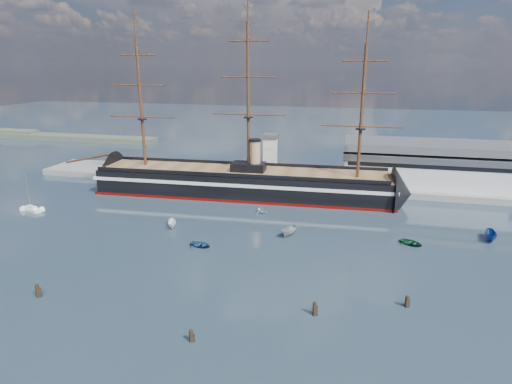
# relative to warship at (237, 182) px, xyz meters

# --- Properties ---
(ground) EXTENTS (600.00, 600.00, 0.00)m
(ground) POSITION_rel_warship_xyz_m (4.68, -20.00, -4.04)
(ground) COLOR #2E3845
(ground) RESTS_ON ground
(quay) EXTENTS (180.00, 18.00, 2.00)m
(quay) POSITION_rel_warship_xyz_m (14.68, 16.00, -4.04)
(quay) COLOR slate
(quay) RESTS_ON ground
(warehouse) EXTENTS (63.00, 21.00, 11.60)m
(warehouse) POSITION_rel_warship_xyz_m (62.68, 20.00, 3.95)
(warehouse) COLOR #B7BABC
(warehouse) RESTS_ON ground
(quay_tower) EXTENTS (5.00, 5.00, 15.00)m
(quay_tower) POSITION_rel_warship_xyz_m (7.68, 13.00, 5.72)
(quay_tower) COLOR silver
(quay_tower) RESTS_ON ground
(shoreline) EXTENTS (120.00, 10.00, 4.00)m
(shoreline) POSITION_rel_warship_xyz_m (-134.55, 75.00, -2.59)
(shoreline) COLOR #3F4C38
(shoreline) RESTS_ON ground
(warship) EXTENTS (113.21, 20.00, 53.94)m
(warship) POSITION_rel_warship_xyz_m (0.00, 0.00, 0.00)
(warship) COLOR black
(warship) RESTS_ON ground
(sailboat) EXTENTS (6.68, 4.06, 10.29)m
(sailboat) POSITION_rel_warship_xyz_m (-50.54, -27.82, -3.38)
(sailboat) COLOR white
(sailboat) RESTS_ON ground
(motorboat_a) EXTENTS (6.17, 4.28, 2.32)m
(motorboat_a) POSITION_rel_warship_xyz_m (-7.92, -30.46, -4.04)
(motorboat_a) COLOR white
(motorboat_a) RESTS_ON ground
(motorboat_b) EXTENTS (1.77, 3.27, 1.45)m
(motorboat_b) POSITION_rel_warship_xyz_m (2.90, -39.65, -4.04)
(motorboat_b) COLOR navy
(motorboat_b) RESTS_ON ground
(motorboat_c) EXTENTS (6.89, 4.61, 2.59)m
(motorboat_c) POSITION_rel_warship_xyz_m (20.91, -28.91, -4.04)
(motorboat_c) COLOR gray
(motorboat_c) RESTS_ON ground
(motorboat_d) EXTENTS (5.77, 5.54, 2.05)m
(motorboat_d) POSITION_rel_warship_xyz_m (11.04, -15.03, -4.04)
(motorboat_d) COLOR silver
(motorboat_d) RESTS_ON ground
(motorboat_e) EXTENTS (2.76, 3.43, 1.50)m
(motorboat_e) POSITION_rel_warship_xyz_m (48.24, -27.70, -4.04)
(motorboat_e) COLOR #0C3721
(motorboat_e) RESTS_ON ground
(motorboat_f) EXTENTS (7.17, 3.40, 2.76)m
(motorboat_f) POSITION_rel_warship_xyz_m (66.19, -20.97, -4.04)
(motorboat_f) COLOR navy
(motorboat_f) RESTS_ON ground
(piling_near_left) EXTENTS (0.64, 0.64, 3.18)m
(piling_near_left) POSITION_rel_warship_xyz_m (-16.97, -66.22, -4.04)
(piling_near_left) COLOR black
(piling_near_left) RESTS_ON ground
(piling_near_mid) EXTENTS (0.64, 0.64, 2.61)m
(piling_near_mid) POSITION_rel_warship_xyz_m (13.45, -71.65, -4.04)
(piling_near_mid) COLOR black
(piling_near_mid) RESTS_ON ground
(piling_near_right) EXTENTS (0.64, 0.64, 3.11)m
(piling_near_right) POSITION_rel_warship_xyz_m (30.16, -60.68, -4.04)
(piling_near_right) COLOR black
(piling_near_right) RESTS_ON ground
(piling_far_right) EXTENTS (0.64, 0.64, 2.78)m
(piling_far_right) POSITION_rel_warship_xyz_m (44.81, -54.70, -4.04)
(piling_far_right) COLOR black
(piling_far_right) RESTS_ON ground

